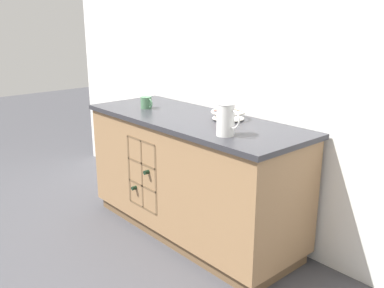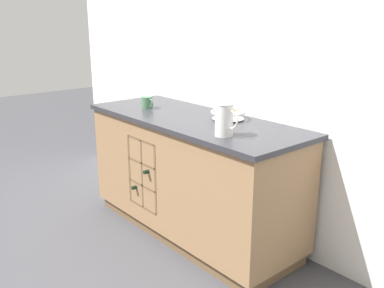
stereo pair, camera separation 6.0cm
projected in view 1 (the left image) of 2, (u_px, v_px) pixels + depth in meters
ground_plane at (192, 231)px, 3.34m from camera, size 14.00×14.00×0.00m
back_wall at (230, 63)px, 3.22m from camera, size 4.40×0.06×2.55m
kitchen_island at (192, 176)px, 3.21m from camera, size 1.81×0.69×0.91m
fruit_bowl at (228, 114)px, 3.01m from camera, size 0.25×0.25×0.08m
white_pitcher at (226, 119)px, 2.58m from camera, size 0.17×0.12×0.20m
ceramic_mug at (146, 103)px, 3.37m from camera, size 0.12×0.09×0.09m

